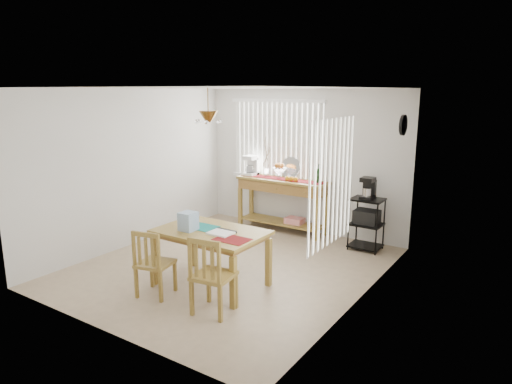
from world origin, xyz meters
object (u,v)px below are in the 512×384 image
Objects in this scene: cart_items at (368,189)px; chair_left at (153,263)px; wire_cart at (367,219)px; dining_table at (211,237)px; sideboard at (283,192)px; chair_right at (212,276)px.

cart_items is 0.40× the size of chair_left.
chair_left reaches higher than wire_cart.
cart_items is at bearing 90.00° from wire_cart.
wire_cart is 2.79m from dining_table.
chair_left is at bearing -89.24° from sideboard.
sideboard reaches higher than chair_left.
wire_cart is at bearing 63.88° from dining_table.
chair_left is at bearing -177.61° from chair_right.
sideboard is at bearing 106.35° from chair_right.
sideboard is 4.91× the size of cart_items.
wire_cart is 0.97× the size of chair_left.
wire_cart is 3.56m from chair_left.
chair_right is at bearing -50.59° from dining_table.
chair_right reaches higher than dining_table.
cart_items is 2.81m from dining_table.
sideboard is 2.02× the size of wire_cart.
wire_cart is 0.51m from cart_items.
chair_left is 0.91m from chair_right.
cart_items is 0.25× the size of dining_table.
chair_right is at bearing -102.76° from wire_cart.
sideboard is 3.32m from chair_left.
dining_table is at bearing -80.50° from sideboard.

